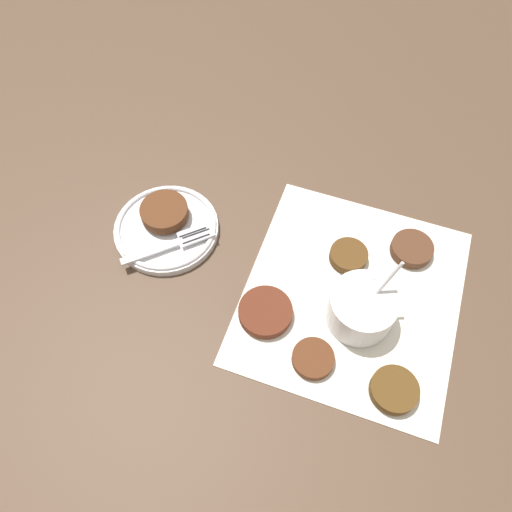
{
  "coord_description": "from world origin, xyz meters",
  "views": [
    {
      "loc": [
        -0.34,
        -0.03,
        0.69
      ],
      "look_at": [
        0.01,
        0.15,
        0.02
      ],
      "focal_mm": 35.0,
      "sensor_mm": 36.0,
      "label": 1
    }
  ],
  "objects_px": {
    "sauce_bowl": "(361,309)",
    "fork": "(177,242)",
    "fritter_on_plate": "(164,212)",
    "serving_plate": "(166,228)"
  },
  "relations": [
    {
      "from": "sauce_bowl",
      "to": "fork",
      "type": "xyz_separation_m",
      "value": [
        -0.02,
        0.3,
        -0.01
      ]
    },
    {
      "from": "fork",
      "to": "fritter_on_plate",
      "type": "bearing_deg",
      "value": 50.94
    },
    {
      "from": "sauce_bowl",
      "to": "serving_plate",
      "type": "xyz_separation_m",
      "value": [
        0.0,
        0.34,
        -0.02
      ]
    },
    {
      "from": "serving_plate",
      "to": "fork",
      "type": "bearing_deg",
      "value": -120.99
    },
    {
      "from": "sauce_bowl",
      "to": "fritter_on_plate",
      "type": "height_order",
      "value": "sauce_bowl"
    },
    {
      "from": "serving_plate",
      "to": "fritter_on_plate",
      "type": "height_order",
      "value": "fritter_on_plate"
    },
    {
      "from": "sauce_bowl",
      "to": "fritter_on_plate",
      "type": "bearing_deg",
      "value": 86.93
    },
    {
      "from": "fritter_on_plate",
      "to": "fork",
      "type": "bearing_deg",
      "value": -129.06
    },
    {
      "from": "serving_plate",
      "to": "fork",
      "type": "distance_m",
      "value": 0.04
    },
    {
      "from": "sauce_bowl",
      "to": "serving_plate",
      "type": "bearing_deg",
      "value": 89.55
    }
  ]
}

